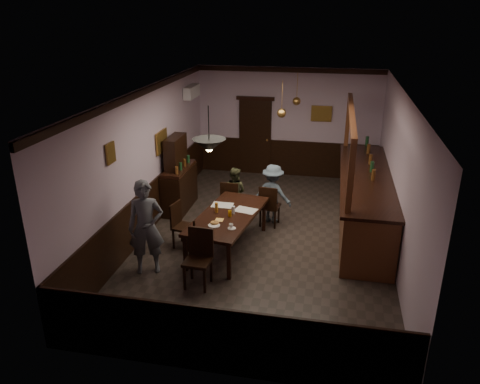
% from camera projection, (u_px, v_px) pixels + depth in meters
% --- Properties ---
extents(room, '(5.01, 8.01, 3.01)m').
position_uv_depth(room, '(266.00, 169.00, 9.21)').
color(room, '#2D2621').
rests_on(room, ground).
extents(dining_table, '(1.32, 2.32, 0.75)m').
position_uv_depth(dining_table, '(228.00, 217.00, 9.03)').
color(dining_table, black).
rests_on(dining_table, ground).
extents(chair_far_left, '(0.41, 0.41, 0.92)m').
position_uv_depth(chair_far_left, '(230.00, 199.00, 10.35)').
color(chair_far_left, black).
rests_on(chair_far_left, ground).
extents(chair_far_right, '(0.45, 0.45, 0.93)m').
position_uv_depth(chair_far_right, '(269.00, 204.00, 10.06)').
color(chair_far_right, black).
rests_on(chair_far_right, ground).
extents(chair_near, '(0.46, 0.46, 1.01)m').
position_uv_depth(chair_near, '(199.00, 255.00, 7.93)').
color(chair_near, black).
rests_on(chair_near, ground).
extents(chair_side, '(0.47, 0.47, 0.92)m').
position_uv_depth(chair_side, '(181.00, 223.00, 9.22)').
color(chair_side, black).
rests_on(chair_side, ground).
extents(person_standing, '(0.73, 0.60, 1.73)m').
position_uv_depth(person_standing, '(146.00, 227.00, 8.21)').
color(person_standing, '#585C65').
rests_on(person_standing, ground).
extents(person_seated_left, '(0.66, 0.58, 1.15)m').
position_uv_depth(person_seated_left, '(234.00, 192.00, 10.57)').
color(person_seated_left, '#45482B').
rests_on(person_seated_left, ground).
extents(person_seated_right, '(0.96, 0.72, 1.32)m').
position_uv_depth(person_seated_right, '(273.00, 194.00, 10.25)').
color(person_seated_right, '#4E606F').
rests_on(person_seated_right, ground).
extents(newspaper_left, '(0.42, 0.30, 0.01)m').
position_uv_depth(newspaper_left, '(222.00, 205.00, 9.41)').
color(newspaper_left, silver).
rests_on(newspaper_left, dining_table).
extents(newspaper_right, '(0.48, 0.40, 0.01)m').
position_uv_depth(newspaper_right, '(246.00, 210.00, 9.18)').
color(newspaper_right, silver).
rests_on(newspaper_right, dining_table).
extents(napkin, '(0.17, 0.17, 0.00)m').
position_uv_depth(napkin, '(219.00, 220.00, 8.77)').
color(napkin, '#F5BC5A').
rests_on(napkin, dining_table).
extents(saucer, '(0.15, 0.15, 0.01)m').
position_uv_depth(saucer, '(232.00, 228.00, 8.42)').
color(saucer, white).
rests_on(saucer, dining_table).
extents(coffee_cup, '(0.09, 0.09, 0.07)m').
position_uv_depth(coffee_cup, '(231.00, 226.00, 8.42)').
color(coffee_cup, white).
rests_on(coffee_cup, saucer).
extents(pastry_plate, '(0.22, 0.22, 0.01)m').
position_uv_depth(pastry_plate, '(214.00, 225.00, 8.53)').
color(pastry_plate, white).
rests_on(pastry_plate, dining_table).
extents(pastry_ring_a, '(0.13, 0.13, 0.04)m').
position_uv_depth(pastry_ring_a, '(214.00, 223.00, 8.57)').
color(pastry_ring_a, '#C68C47').
rests_on(pastry_ring_a, pastry_plate).
extents(pastry_ring_b, '(0.13, 0.13, 0.04)m').
position_uv_depth(pastry_ring_b, '(216.00, 222.00, 8.58)').
color(pastry_ring_b, '#C68C47').
rests_on(pastry_ring_b, pastry_plate).
extents(soda_can, '(0.07, 0.07, 0.12)m').
position_uv_depth(soda_can, '(230.00, 213.00, 8.89)').
color(soda_can, gold).
rests_on(soda_can, dining_table).
extents(beer_glass, '(0.06, 0.06, 0.20)m').
position_uv_depth(beer_glass, '(216.00, 208.00, 9.05)').
color(beer_glass, '#BF721E').
rests_on(beer_glass, dining_table).
extents(water_glass, '(0.06, 0.06, 0.15)m').
position_uv_depth(water_glass, '(234.00, 210.00, 9.01)').
color(water_glass, silver).
rests_on(water_glass, dining_table).
extents(pepper_mill, '(0.04, 0.04, 0.14)m').
position_uv_depth(pepper_mill, '(194.00, 224.00, 8.43)').
color(pepper_mill, black).
rests_on(pepper_mill, dining_table).
extents(sideboard, '(0.47, 1.32, 1.75)m').
position_uv_depth(sideboard, '(179.00, 180.00, 10.90)').
color(sideboard, black).
rests_on(sideboard, ground).
extents(bar_counter, '(1.05, 4.52, 2.53)m').
position_uv_depth(bar_counter, '(364.00, 200.00, 9.96)').
color(bar_counter, '#512A15').
rests_on(bar_counter, ground).
extents(door_back, '(0.90, 0.06, 2.10)m').
position_uv_depth(door_back, '(255.00, 137.00, 13.14)').
color(door_back, black).
rests_on(door_back, ground).
extents(ac_unit, '(0.20, 0.85, 0.30)m').
position_uv_depth(ac_unit, '(192.00, 92.00, 11.94)').
color(ac_unit, white).
rests_on(ac_unit, ground).
extents(picture_left_small, '(0.04, 0.28, 0.36)m').
position_uv_depth(picture_left_small, '(111.00, 153.00, 7.97)').
color(picture_left_small, olive).
rests_on(picture_left_small, ground).
extents(picture_left_large, '(0.04, 0.62, 0.48)m').
position_uv_depth(picture_left_large, '(162.00, 142.00, 10.32)').
color(picture_left_large, olive).
rests_on(picture_left_large, ground).
extents(picture_back, '(0.55, 0.04, 0.42)m').
position_uv_depth(picture_back, '(321.00, 114.00, 12.54)').
color(picture_back, olive).
rests_on(picture_back, ground).
extents(pendant_iron, '(0.56, 0.56, 0.77)m').
position_uv_depth(pendant_iron, '(209.00, 145.00, 7.72)').
color(pendant_iron, black).
rests_on(pendant_iron, ground).
extents(pendant_brass_mid, '(0.20, 0.20, 0.81)m').
position_uv_depth(pendant_brass_mid, '(282.00, 113.00, 10.25)').
color(pendant_brass_mid, '#BF8C3F').
rests_on(pendant_brass_mid, ground).
extents(pendant_brass_far, '(0.20, 0.20, 0.81)m').
position_uv_depth(pendant_brass_far, '(297.00, 101.00, 11.54)').
color(pendant_brass_far, '#BF8C3F').
rests_on(pendant_brass_far, ground).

